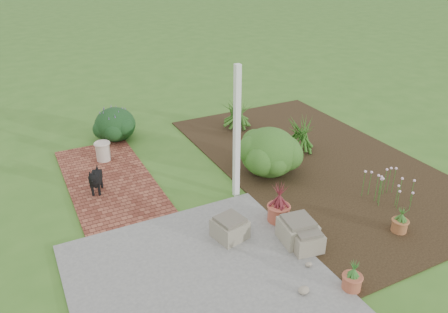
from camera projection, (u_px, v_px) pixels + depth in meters
name	position (u px, v px, depth m)	size (l,w,h in m)	color
ground	(224.00, 201.00, 8.03)	(80.00, 80.00, 0.00)	#396921
concrete_patio	(201.00, 281.00, 6.12)	(3.50, 3.50, 0.04)	slate
brick_path	(109.00, 179.00, 8.73)	(1.60, 3.50, 0.04)	#602A1E
garden_bed	(317.00, 162.00, 9.44)	(4.00, 7.00, 0.03)	black
veranda_post	(237.00, 134.00, 7.68)	(0.10, 0.10, 2.50)	white
stone_trough_near	(306.00, 240.00, 6.69)	(0.45, 0.45, 0.30)	#736755
stone_trough_mid	(230.00, 229.00, 6.94)	(0.47, 0.47, 0.31)	gray
stone_trough_far	(297.00, 231.00, 6.85)	(0.52, 0.52, 0.34)	#77705C
black_dog	(95.00, 179.00, 8.10)	(0.32, 0.56, 0.51)	black
cream_ceramic_urn	(103.00, 152.00, 9.37)	(0.30, 0.30, 0.40)	#C1B09F
evergreen_shrub	(269.00, 151.00, 8.74)	(1.17, 1.17, 0.99)	#133D17
agapanthus_clump_back	(301.00, 132.00, 9.66)	(1.03, 1.03, 0.93)	#13370B
agapanthus_clump_front	(237.00, 112.00, 10.89)	(0.97, 0.97, 0.87)	#0F3B15
pink_flower_patch	(393.00, 189.00, 7.84)	(0.87, 0.87, 0.56)	#113D0F
terracotta_pot_bronze	(278.00, 213.00, 7.36)	(0.37, 0.37, 0.30)	#B2523C
terracotta_pot_small_left	(400.00, 226.00, 7.12)	(0.25, 0.25, 0.21)	#9B5D34
terracotta_pot_small_right	(352.00, 282.00, 5.93)	(0.26, 0.26, 0.22)	#A25137
purple_flowering_bush	(115.00, 124.00, 10.36)	(0.95, 0.95, 0.81)	black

